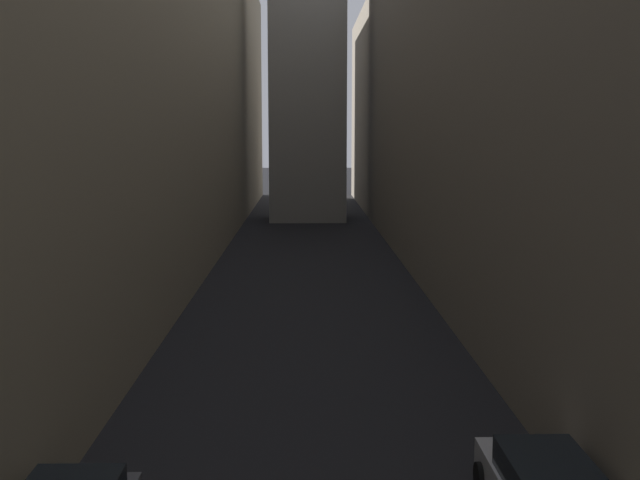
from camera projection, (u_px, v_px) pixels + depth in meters
ground_plane at (309, 277)px, 41.79m from camera, size 264.00×264.00×0.00m
building_block_left at (98, 61)px, 42.01m from camera, size 11.66×108.00×22.84m
building_block_right at (550, 89)px, 42.66m from camera, size 15.21×108.00×20.00m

